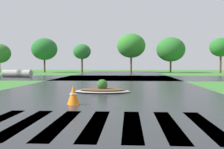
% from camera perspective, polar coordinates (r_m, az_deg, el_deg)
% --- Properties ---
extents(asphalt_roadway, '(11.75, 80.00, 0.01)m').
position_cam_1_polar(asphalt_roadway, '(13.12, -2.06, -4.28)').
color(asphalt_roadway, '#232628').
rests_on(asphalt_roadway, ground).
extents(asphalt_cross_road, '(90.00, 10.57, 0.01)m').
position_cam_1_polar(asphalt_cross_road, '(28.71, 0.99, -0.67)').
color(asphalt_cross_road, '#232628').
rests_on(asphalt_cross_road, ground).
extents(crosswalk_stripes, '(6.75, 3.56, 0.01)m').
position_cam_1_polar(crosswalk_stripes, '(7.10, -6.98, -10.00)').
color(crosswalk_stripes, white).
rests_on(crosswalk_stripes, ground).
extents(median_island, '(2.89, 1.73, 0.68)m').
position_cam_1_polar(median_island, '(14.43, -2.03, -3.13)').
color(median_island, '#9E9B93').
rests_on(median_island, ground).
extents(drainage_pipe_stack, '(3.45, 1.43, 0.79)m').
position_cam_1_polar(drainage_pipe_stack, '(31.69, -18.98, 0.20)').
color(drainage_pipe_stack, '#9E9B93').
rests_on(drainage_pipe_stack, ground).
extents(traffic_cone, '(0.46, 0.46, 0.72)m').
position_cam_1_polar(traffic_cone, '(10.21, -7.97, -4.23)').
color(traffic_cone, orange).
rests_on(traffic_cone, ground).
extents(background_treeline, '(39.03, 5.90, 6.32)m').
position_cam_1_polar(background_treeline, '(44.92, -0.34, 5.29)').
color(background_treeline, '#4C3823').
rests_on(background_treeline, ground).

